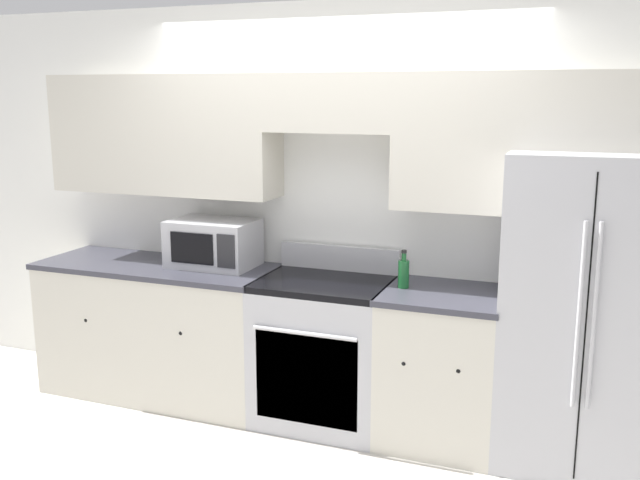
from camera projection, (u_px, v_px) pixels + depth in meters
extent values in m
plane|color=beige|center=(302.00, 441.00, 4.26)|extent=(12.00, 12.00, 0.00)
cube|color=white|center=(339.00, 210.00, 4.60)|extent=(8.00, 0.06, 2.60)
cube|color=beige|center=(164.00, 135.00, 4.73)|extent=(1.60, 0.33, 0.78)
cube|color=beige|center=(333.00, 103.00, 4.27)|extent=(0.80, 0.33, 0.35)
cube|color=beige|center=(534.00, 144.00, 3.91)|extent=(1.54, 0.33, 0.78)
cube|color=beige|center=(160.00, 332.00, 4.86)|extent=(1.60, 0.62, 0.88)
cube|color=#383842|center=(157.00, 266.00, 4.77)|extent=(1.62, 0.64, 0.03)
sphere|color=black|center=(86.00, 320.00, 4.68)|extent=(0.03, 0.03, 0.03)
sphere|color=black|center=(181.00, 333.00, 4.43)|extent=(0.03, 0.03, 0.03)
cube|color=beige|center=(441.00, 370.00, 4.19)|extent=(0.67, 0.62, 0.88)
cube|color=#383842|center=(444.00, 295.00, 4.10)|extent=(0.69, 0.64, 0.03)
sphere|color=black|center=(404.00, 364.00, 3.94)|extent=(0.03, 0.03, 0.03)
sphere|color=black|center=(458.00, 371.00, 3.83)|extent=(0.03, 0.03, 0.03)
cube|color=#B7B7BC|center=(324.00, 354.00, 4.45)|extent=(0.80, 0.62, 0.88)
cube|color=black|center=(306.00, 379.00, 4.18)|extent=(0.64, 0.01, 0.56)
cube|color=black|center=(324.00, 284.00, 4.35)|extent=(0.80, 0.62, 0.04)
cube|color=#B7B7BC|center=(339.00, 258.00, 4.59)|extent=(0.80, 0.04, 0.16)
cylinder|color=silver|center=(304.00, 333.00, 4.09)|extent=(0.64, 0.02, 0.02)
cube|color=#B7B7BC|center=(586.00, 313.00, 3.86)|extent=(0.87, 0.68, 1.74)
cube|color=black|center=(585.00, 332.00, 3.55)|extent=(0.01, 0.01, 1.60)
cylinder|color=#B7B7BC|center=(579.00, 316.00, 3.52)|extent=(0.02, 0.02, 0.96)
cylinder|color=#B7B7BC|center=(594.00, 318.00, 3.50)|extent=(0.02, 0.02, 0.96)
cube|color=#B7B7BC|center=(214.00, 243.00, 4.68)|extent=(0.55, 0.38, 0.31)
cube|color=black|center=(192.00, 248.00, 4.52)|extent=(0.31, 0.01, 0.20)
cube|color=#262628|center=(226.00, 251.00, 4.44)|extent=(0.12, 0.01, 0.21)
cylinder|color=#195928|center=(404.00, 274.00, 4.17)|extent=(0.06, 0.06, 0.16)
cylinder|color=#195928|center=(404.00, 257.00, 4.15)|extent=(0.03, 0.03, 0.05)
cylinder|color=black|center=(404.00, 252.00, 4.14)|extent=(0.03, 0.03, 0.02)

